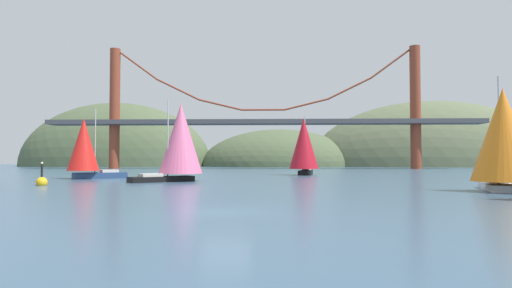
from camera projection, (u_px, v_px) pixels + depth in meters
name	position (u px, v px, depth m)	size (l,w,h in m)	color
ground_plane	(226.00, 212.00, 21.94)	(360.00, 360.00, 0.00)	#385670
headland_center	(279.00, 166.00, 156.59)	(56.78, 44.00, 26.62)	#4C5B3D
headland_right	(432.00, 166.00, 154.57)	(88.17, 44.00, 46.91)	#5B6647
headland_left	(116.00, 166.00, 158.79)	(70.19, 44.00, 46.55)	#4C5B3D
suspension_bridge	(263.00, 116.00, 117.30)	(117.99, 6.00, 33.37)	brown
sailboat_red_spinnaker	(85.00, 147.00, 58.24)	(8.11, 7.06, 9.60)	navy
sailboat_crimson_sail	(304.00, 145.00, 71.39)	(5.70, 8.63, 9.91)	black
sailboat_orange_sail	(503.00, 137.00, 35.37)	(6.34, 9.32, 9.80)	white
sailboat_pink_spinnaker	(180.00, 140.00, 52.30)	(9.28, 8.49, 9.77)	black
channel_buoy	(42.00, 182.00, 43.91)	(1.10, 1.10, 2.64)	gold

